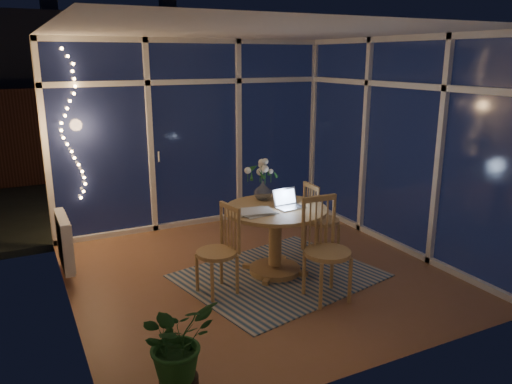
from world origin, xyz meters
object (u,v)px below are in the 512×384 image
chair_right (322,219)px  laptop (290,199)px  chair_left (216,251)px  dining_table (275,241)px  chair_front (328,250)px  potted_plant (177,350)px  flower_vase (263,191)px

chair_right → laptop: laptop is taller
chair_left → chair_right: chair_left is taller
dining_table → chair_front: bearing=-78.3°
chair_left → potted_plant: 1.63m
dining_table → chair_front: chair_front is taller
chair_front → potted_plant: bearing=-153.7°
chair_left → chair_front: size_ratio=0.90×
dining_table → chair_front: size_ratio=1.08×
chair_front → flower_vase: bearing=99.7°
chair_right → chair_left: bearing=106.7°
dining_table → chair_front: 0.81m
chair_front → laptop: 0.78m
flower_vase → potted_plant: bearing=-131.0°
flower_vase → dining_table: bearing=-93.9°
chair_left → chair_front: bearing=47.3°
chair_right → flower_vase: bearing=82.1°
potted_plant → dining_table: bearing=43.7°
chair_front → flower_vase: 1.19m
chair_front → laptop: (-0.02, 0.70, 0.35)m
chair_right → chair_front: size_ratio=0.89×
flower_vase → potted_plant: size_ratio=0.28×
potted_plant → chair_front: bearing=23.6°
dining_table → chair_right: (0.77, 0.21, 0.08)m
chair_left → chair_right: size_ratio=1.01×
chair_right → chair_front: (-0.60, -0.99, 0.06)m
chair_left → flower_vase: flower_vase is taller
laptop → chair_left: bearing=-178.7°
chair_left → chair_right: 1.59m
chair_right → potted_plant: size_ratio=1.22×
dining_table → flower_vase: size_ratio=5.36×
chair_left → flower_vase: bearing=113.4°
dining_table → laptop: laptop is taller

